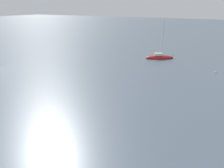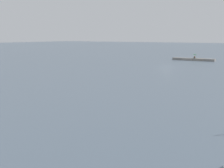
{
  "view_description": "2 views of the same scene",
  "coord_description": "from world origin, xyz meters",
  "views": [
    {
      "loc": [
        35.79,
        52.4,
        15.56
      ],
      "look_at": [
        2.74,
        33.74,
        2.45
      ],
      "focal_mm": 36.97,
      "sensor_mm": 36.0,
      "label": 1
    },
    {
      "loc": [
        -25.3,
        64.0,
        7.29
      ],
      "look_at": [
        -6.08,
        33.81,
        1.23
      ],
      "focal_mm": 45.54,
      "sensor_mm": 36.0,
      "label": 2
    }
  ],
  "objects": [
    {
      "name": "person_seated_brown_left",
      "position": [
        -0.32,
        -21.56,
        0.94
      ],
      "size": [
        0.47,
        0.65,
        0.73
      ],
      "rotation": [
        0.0,
        0.0,
        -0.15
      ],
      "color": "#1E2333",
      "rests_on": "seawall_pier"
    },
    {
      "name": "umbrella_open_green",
      "position": [
        -0.34,
        -21.69,
        1.79
      ],
      "size": [
        1.2,
        1.2,
        1.27
      ],
      "color": "black",
      "rests_on": "seawall_pier"
    },
    {
      "name": "seawall_pier",
      "position": [
        0.0,
        -21.69,
        0.34
      ],
      "size": [
        12.73,
        1.92,
        0.68
      ],
      "color": "gray",
      "rests_on": "ground_plane"
    },
    {
      "name": "ground_plane",
      "position": [
        0.0,
        0.0,
        0.0
      ],
      "size": [
        500.0,
        500.0,
        0.0
      ],
      "primitive_type": "plane",
      "color": "slate"
    }
  ]
}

